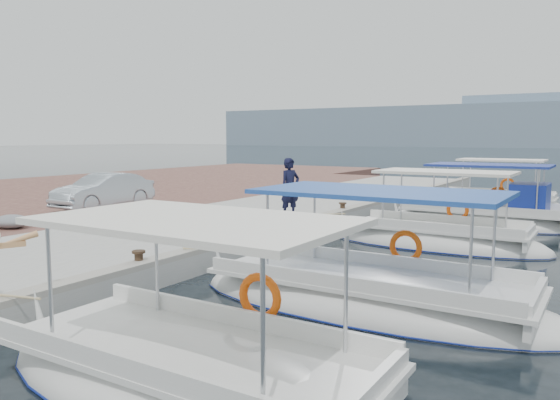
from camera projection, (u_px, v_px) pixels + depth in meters
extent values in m
plane|color=black|center=(248.00, 260.00, 14.27)|extent=(400.00, 400.00, 0.00)
cube|color=#A4A49E|center=(259.00, 218.00, 20.04)|extent=(6.00, 40.00, 0.50)
cube|color=#9A9589|center=(327.00, 215.00, 18.55)|extent=(0.44, 40.00, 0.12)
cube|color=brown|center=(159.00, 208.00, 22.65)|extent=(4.00, 40.00, 0.50)
cube|color=brown|center=(16.00, 195.00, 27.86)|extent=(16.00, 60.00, 0.48)
cube|color=gray|center=(407.00, 127.00, 205.45)|extent=(140.00, 40.00, 14.00)
ellipsoid|color=silver|center=(189.00, 390.00, 6.79)|extent=(6.18, 2.40, 1.30)
ellipsoid|color=navy|center=(189.00, 391.00, 6.79)|extent=(6.21, 2.45, 0.22)
cube|color=silver|center=(189.00, 351.00, 6.73)|extent=(5.07, 2.07, 0.08)
cube|color=white|center=(196.00, 221.00, 6.47)|extent=(3.71, 2.21, 0.08)
cylinder|color=silver|center=(50.00, 289.00, 6.61)|extent=(0.05, 0.05, 1.60)
torus|color=#F7580D|center=(260.00, 297.00, 7.49)|extent=(0.68, 0.12, 0.68)
ellipsoid|color=silver|center=(368.00, 305.00, 10.21)|extent=(7.31, 2.47, 1.30)
ellipsoid|color=navy|center=(368.00, 306.00, 10.21)|extent=(7.35, 2.52, 0.22)
cube|color=silver|center=(369.00, 279.00, 10.15)|extent=(6.00, 2.12, 0.08)
cube|color=#224EAA|center=(380.00, 192.00, 9.87)|extent=(4.39, 2.27, 0.08)
cylinder|color=silver|center=(268.00, 236.00, 10.14)|extent=(0.05, 0.05, 1.60)
torus|color=#F7580D|center=(406.00, 247.00, 10.94)|extent=(0.68, 0.12, 0.68)
ellipsoid|color=silver|center=(438.00, 245.00, 15.99)|extent=(6.27, 2.08, 1.30)
ellipsoid|color=navy|center=(438.00, 245.00, 15.99)|extent=(6.31, 2.12, 0.22)
cube|color=silver|center=(438.00, 228.00, 15.93)|extent=(5.14, 1.79, 0.08)
cube|color=white|center=(446.00, 172.00, 15.66)|extent=(3.76, 1.91, 0.08)
cylinder|color=silver|center=(383.00, 201.00, 15.91)|extent=(0.05, 0.05, 1.60)
torus|color=#F7580D|center=(458.00, 210.00, 16.56)|extent=(0.68, 0.12, 0.68)
ellipsoid|color=silver|center=(482.00, 224.00, 19.87)|extent=(6.84, 2.46, 1.30)
ellipsoid|color=navy|center=(482.00, 224.00, 19.87)|extent=(6.87, 2.51, 0.22)
cube|color=silver|center=(482.00, 210.00, 19.81)|extent=(5.61, 2.11, 0.08)
cube|color=navy|center=(489.00, 165.00, 19.54)|extent=(4.10, 2.26, 0.08)
cylinder|color=silver|center=(434.00, 188.00, 19.74)|extent=(0.05, 0.05, 1.60)
torus|color=#F7580D|center=(498.00, 196.00, 20.59)|extent=(0.68, 0.12, 0.68)
cube|color=navy|center=(529.00, 198.00, 18.95)|extent=(1.20, 1.72, 1.00)
ellipsoid|color=silver|center=(496.00, 208.00, 24.50)|extent=(5.95, 1.98, 1.30)
ellipsoid|color=navy|center=(496.00, 208.00, 24.50)|extent=(5.98, 2.02, 0.22)
cube|color=silver|center=(497.00, 197.00, 24.45)|extent=(4.88, 1.71, 0.08)
cube|color=white|center=(502.00, 160.00, 24.18)|extent=(3.57, 1.83, 0.08)
cylinder|color=silver|center=(463.00, 179.00, 24.42)|extent=(0.05, 0.05, 1.60)
torus|color=#F7580D|center=(508.00, 185.00, 25.04)|extent=(0.68, 0.12, 0.68)
cylinder|color=black|center=(139.00, 259.00, 11.42)|extent=(0.18, 0.18, 0.30)
cylinder|color=black|center=(139.00, 252.00, 11.41)|extent=(0.28, 0.28, 0.05)
cylinder|color=black|center=(268.00, 226.00, 15.65)|extent=(0.18, 0.18, 0.30)
cylinder|color=black|center=(268.00, 221.00, 15.63)|extent=(0.28, 0.28, 0.05)
cylinder|color=black|center=(343.00, 207.00, 19.88)|extent=(0.18, 0.18, 0.30)
cylinder|color=black|center=(343.00, 203.00, 19.86)|extent=(0.28, 0.28, 0.05)
cylinder|color=black|center=(391.00, 195.00, 24.11)|extent=(0.18, 0.18, 0.30)
cylinder|color=black|center=(391.00, 192.00, 24.09)|extent=(0.28, 0.28, 0.05)
cone|color=#EAA566|center=(17.00, 240.00, 8.99)|extent=(0.37, 0.66, 0.27)
imported|color=black|center=(290.00, 188.00, 18.08)|extent=(0.72, 0.86, 2.01)
imported|color=#AEBCC7|center=(104.00, 191.00, 20.76)|extent=(1.47, 4.06, 1.33)
ellipsoid|color=gray|center=(12.00, 221.00, 16.21)|extent=(1.10, 0.90, 0.40)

